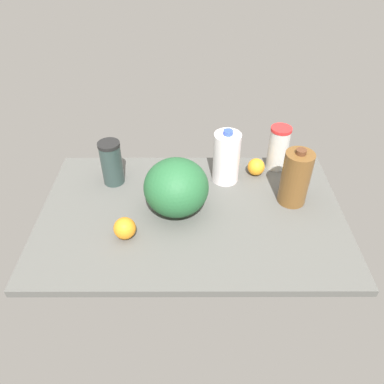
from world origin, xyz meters
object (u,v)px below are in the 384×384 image
tumbler_cup (279,148)px  shaker_bottle (112,163)px  orange_beside_bowl (125,228)px  orange_far_back (256,167)px  watermelon (177,187)px  milk_jug (227,157)px  chocolate_milk_jug (296,178)px

tumbler_cup → shaker_bottle: bearing=8.9°
shaker_bottle → orange_beside_bowl: 34.91cm
orange_far_back → watermelon: bearing=34.3°
milk_jug → chocolate_milk_jug: size_ratio=0.99×
tumbler_cup → chocolate_milk_jug: 24.32cm
chocolate_milk_jug → orange_far_back: (12.17, -18.33, -7.75)cm
milk_jug → orange_beside_bowl: (39.03, 34.79, -7.33)cm
shaker_bottle → chocolate_milk_jug: size_ratio=0.80×
shaker_bottle → watermelon: bearing=147.0°
milk_jug → shaker_bottle: bearing=2.0°
watermelon → orange_far_back: size_ratio=3.28×
watermelon → chocolate_milk_jug: bearing=-173.6°
orange_beside_bowl → orange_far_back: 65.52cm
tumbler_cup → orange_far_back: size_ratio=2.64×
orange_far_back → shaker_bottle: bearing=5.0°
milk_jug → orange_far_back: size_ratio=3.20×
milk_jug → watermelon: (20.60, 19.76, -0.33)cm
tumbler_cup → chocolate_milk_jug: chocolate_milk_jug is taller
watermelon → orange_far_back: watermelon is taller
shaker_bottle → milk_jug: milk_jug is taller
orange_beside_bowl → orange_far_back: size_ratio=1.07×
watermelon → chocolate_milk_jug: size_ratio=1.01×
shaker_bottle → watermelon: size_ratio=0.79×
milk_jug → chocolate_milk_jug: bearing=150.9°
shaker_bottle → milk_jug: 48.54cm
milk_jug → watermelon: 28.55cm
shaker_bottle → orange_far_back: 62.93cm
chocolate_milk_jug → orange_beside_bowl: 68.59cm
watermelon → tumbler_cup: bearing=-146.5°
shaker_bottle → orange_beside_bowl: (-9.46, 33.11, -5.79)cm
tumbler_cup → watermelon: 53.38cm
orange_far_back → tumbler_cup: bearing=-149.7°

